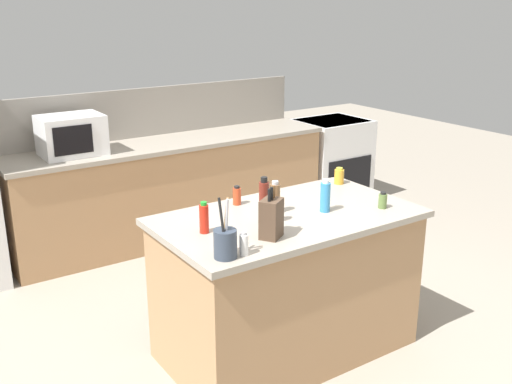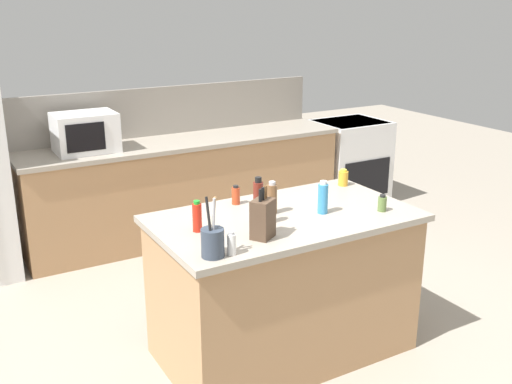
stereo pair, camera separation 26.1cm
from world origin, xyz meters
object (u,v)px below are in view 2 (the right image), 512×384
at_px(microwave, 85,132).
at_px(pepper_grinder, 272,198).
at_px(salt_shaker, 232,244).
at_px(spice_jar_paprika, 236,195).
at_px(utensil_crock, 213,241).
at_px(hot_sauce_bottle, 197,217).
at_px(knife_block, 263,218).
at_px(vinegar_bottle, 258,203).
at_px(dish_soap_bottle, 323,198).
at_px(range_oven, 349,161).
at_px(honey_jar, 343,178).
at_px(spice_jar_oregano, 382,203).

bearing_deg(microwave, pepper_grinder, -74.99).
relative_size(salt_shaker, spice_jar_paprika, 1.02).
relative_size(utensil_crock, hot_sauce_bottle, 1.75).
distance_m(knife_block, vinegar_bottle, 0.19).
bearing_deg(dish_soap_bottle, knife_block, -162.97).
bearing_deg(knife_block, dish_soap_bottle, -16.09).
height_order(knife_block, spice_jar_paprika, knife_block).
xyz_separation_m(range_oven, pepper_grinder, (-2.31, -2.13, 0.57)).
height_order(utensil_crock, honey_jar, utensil_crock).
bearing_deg(honey_jar, spice_jar_paprika, 178.44).
height_order(salt_shaker, vinegar_bottle, vinegar_bottle).
bearing_deg(spice_jar_paprika, range_oven, 37.61).
height_order(range_oven, hot_sauce_bottle, hot_sauce_bottle).
bearing_deg(salt_shaker, spice_jar_paprika, 60.29).
bearing_deg(vinegar_bottle, knife_block, -112.60).
bearing_deg(vinegar_bottle, honey_jar, 22.42).
height_order(honey_jar, dish_soap_bottle, dish_soap_bottle).
height_order(utensil_crock, dish_soap_bottle, utensil_crock).
bearing_deg(spice_jar_paprika, utensil_crock, -126.34).
relative_size(microwave, knife_block, 1.78).
bearing_deg(dish_soap_bottle, microwave, 110.21).
height_order(vinegar_bottle, honey_jar, vinegar_bottle).
bearing_deg(vinegar_bottle, salt_shaker, -138.21).
bearing_deg(range_oven, honey_jar, -129.88).
bearing_deg(dish_soap_bottle, vinegar_bottle, 177.81).
height_order(salt_shaker, spice_jar_oregano, salt_shaker).
xyz_separation_m(range_oven, honey_jar, (-1.58, -1.89, 0.53)).
bearing_deg(microwave, spice_jar_oregano, -64.13).
distance_m(pepper_grinder, hot_sauce_bottle, 0.52).
relative_size(knife_block, dish_soap_bottle, 1.40).
xyz_separation_m(range_oven, utensil_crock, (-2.91, -2.53, 0.56)).
height_order(range_oven, spice_jar_paprika, spice_jar_paprika).
distance_m(pepper_grinder, honey_jar, 0.77).
bearing_deg(utensil_crock, salt_shaker, -15.96).
bearing_deg(spice_jar_paprika, hot_sauce_bottle, -143.21).
bearing_deg(dish_soap_bottle, pepper_grinder, 150.30).
bearing_deg(microwave, spice_jar_paprika, -76.16).
height_order(spice_jar_paprika, dish_soap_bottle, dish_soap_bottle).
bearing_deg(vinegar_bottle, dish_soap_bottle, -2.19).
bearing_deg(hot_sauce_bottle, spice_jar_paprika, 36.79).
relative_size(spice_jar_paprika, spice_jar_oregano, 1.17).
height_order(knife_block, vinegar_bottle, vinegar_bottle).
relative_size(range_oven, vinegar_bottle, 3.15).
distance_m(range_oven, spice_jar_paprika, 3.10).
bearing_deg(knife_block, honey_jar, -3.82).
bearing_deg(dish_soap_bottle, hot_sauce_bottle, 172.21).
bearing_deg(knife_block, salt_shaker, 171.53).
bearing_deg(spice_jar_oregano, spice_jar_paprika, 141.69).
xyz_separation_m(pepper_grinder, spice_jar_paprika, (-0.11, 0.26, -0.04)).
relative_size(knife_block, pepper_grinder, 1.42).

